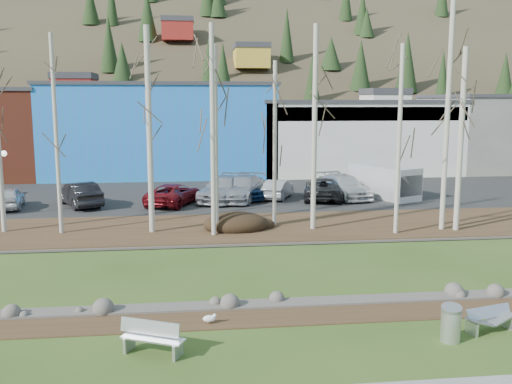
{
  "coord_description": "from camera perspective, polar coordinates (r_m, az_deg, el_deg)",
  "views": [
    {
      "loc": [
        -3.56,
        -14.87,
        6.75
      ],
      "look_at": [
        -0.46,
        11.33,
        2.5
      ],
      "focal_mm": 40.0,
      "sensor_mm": 36.0,
      "label": 1
    }
  ],
  "objects": [
    {
      "name": "birch_8",
      "position": [
        30.59,
        19.79,
        4.88
      ],
      "size": [
        0.28,
        0.28,
        9.22
      ],
      "color": "beige",
      "rests_on": "far_bank"
    },
    {
      "name": "bench_intact",
      "position": [
        16.06,
        -10.35,
        -14.14
      ],
      "size": [
        1.81,
        1.2,
        0.88
      ],
      "rotation": [
        0.0,
        0.0,
        -0.43
      ],
      "color": "silver",
      "rests_on": "ground"
    },
    {
      "name": "far_bank_rocks",
      "position": [
        27.26,
        0.98,
        -5.19
      ],
      "size": [
        80.0,
        0.8,
        0.46
      ],
      "primitive_type": null,
      "color": "#47423D",
      "rests_on": "ground"
    },
    {
      "name": "birch_1",
      "position": [
        29.79,
        -19.35,
        5.38
      ],
      "size": [
        0.2,
        0.2,
        9.81
      ],
      "color": "beige",
      "rests_on": "far_bank"
    },
    {
      "name": "van_white",
      "position": [
        40.04,
        12.91,
        1.0
      ],
      "size": [
        3.99,
        5.43,
        2.19
      ],
      "rotation": [
        0.0,
        0.0,
        0.43
      ],
      "color": "silver",
      "rests_on": "parking_lot"
    },
    {
      "name": "car_7",
      "position": [
        39.5,
        8.76,
        0.56
      ],
      "size": [
        3.32,
        5.76,
        1.57
      ],
      "primitive_type": "imported",
      "rotation": [
        0.0,
        0.0,
        0.22
      ],
      "color": "silver",
      "rests_on": "parking_lot"
    },
    {
      "name": "car_9",
      "position": [
        38.04,
        -1.41,
        0.37
      ],
      "size": [
        4.22,
        5.99,
        1.61
      ],
      "primitive_type": "imported",
      "rotation": [
        0.0,
        0.0,
        -0.39
      ],
      "color": "#9D9FA5",
      "rests_on": "parking_lot"
    },
    {
      "name": "river",
      "position": [
        23.35,
        2.34,
        -7.66
      ],
      "size": [
        80.0,
        8.0,
        0.9
      ],
      "primitive_type": null,
      "color": "black",
      "rests_on": "ground"
    },
    {
      "name": "car_2",
      "position": [
        36.8,
        -8.25,
        -0.21
      ],
      "size": [
        3.96,
        5.42,
        1.37
      ],
      "primitive_type": "imported",
      "rotation": [
        0.0,
        0.0,
        2.76
      ],
      "color": "maroon",
      "rests_on": "parking_lot"
    },
    {
      "name": "dirt_strip",
      "position": [
        18.6,
        4.87,
        -12.11
      ],
      "size": [
        80.0,
        1.8,
        0.03
      ],
      "primitive_type": "cube",
      "color": "#382616",
      "rests_on": "ground"
    },
    {
      "name": "birch_9",
      "position": [
        30.49,
        18.64,
        8.14
      ],
      "size": [
        0.26,
        0.26,
        12.63
      ],
      "color": "beige",
      "rests_on": "far_bank"
    },
    {
      "name": "building_blue",
      "position": [
        53.99,
        -9.38,
        6.28
      ],
      "size": [
        20.4,
        12.24,
        8.3
      ],
      "color": "blue",
      "rests_on": "ground"
    },
    {
      "name": "car_4",
      "position": [
        38.5,
        -1.74,
        0.44
      ],
      "size": [
        3.41,
        4.93,
        1.56
      ],
      "primitive_type": "imported",
      "rotation": [
        0.0,
        0.0,
        0.38
      ],
      "color": "#0E244A",
      "rests_on": "parking_lot"
    },
    {
      "name": "near_bank_rocks",
      "position": [
        19.52,
        4.27,
        -11.11
      ],
      "size": [
        80.0,
        0.8,
        0.5
      ],
      "primitive_type": null,
      "color": "#47423D",
      "rests_on": "ground"
    },
    {
      "name": "birch_5",
      "position": [
        30.08,
        1.89,
        4.78
      ],
      "size": [
        0.21,
        0.21,
        8.62
      ],
      "color": "beige",
      "rests_on": "far_bank"
    },
    {
      "name": "far_bank",
      "position": [
        30.33,
        0.17,
        -3.56
      ],
      "size": [
        80.0,
        7.0,
        0.15
      ],
      "primitive_type": "cube",
      "color": "#382616",
      "rests_on": "ground"
    },
    {
      "name": "litter_bin",
      "position": [
        17.41,
        18.89,
        -12.48
      ],
      "size": [
        0.71,
        0.71,
        0.96
      ],
      "primitive_type": "cylinder",
      "rotation": [
        0.0,
        0.0,
        -0.35
      ],
      "color": "silver",
      "rests_on": "ground"
    },
    {
      "name": "car_5",
      "position": [
        38.48,
        -1.66,
        0.23
      ],
      "size": [
        2.81,
        4.15,
        1.29
      ],
      "primitive_type": "imported",
      "rotation": [
        0.0,
        0.0,
        2.74
      ],
      "color": "#AAAAAC",
      "rests_on": "parking_lot"
    },
    {
      "name": "car_3",
      "position": [
        37.94,
        -3.3,
        0.34
      ],
      "size": [
        4.22,
        5.99,
        1.61
      ],
      "primitive_type": "imported",
      "rotation": [
        0.0,
        0.0,
        -0.39
      ],
      "color": "#9D9FA5",
      "rests_on": "parking_lot"
    },
    {
      "name": "building_grey",
      "position": [
        62.51,
        23.71,
        5.55
      ],
      "size": [
        14.28,
        12.24,
        7.3
      ],
      "color": "#65625F",
      "rests_on": "ground"
    },
    {
      "name": "car_1",
      "position": [
        37.58,
        -17.21,
        -0.2
      ],
      "size": [
        3.57,
        4.9,
        1.54
      ],
      "primitive_type": "imported",
      "rotation": [
        0.0,
        0.0,
        3.61
      ],
      "color": "black",
      "rests_on": "parking_lot"
    },
    {
      "name": "ground",
      "position": [
        16.71,
        6.36,
        -14.73
      ],
      "size": [
        200.0,
        200.0,
        0.0
      ],
      "primitive_type": "plane",
      "color": "#2E4817",
      "rests_on": "ground"
    },
    {
      "name": "car_0",
      "position": [
        38.31,
        -23.5,
        -0.53
      ],
      "size": [
        2.2,
        4.16,
        1.35
      ],
      "primitive_type": "imported",
      "rotation": [
        0.0,
        0.0,
        3.3
      ],
      "color": "silver",
      "rests_on": "parking_lot"
    },
    {
      "name": "building_white",
      "position": [
        56.15,
        9.4,
        5.62
      ],
      "size": [
        18.36,
        12.24,
        6.8
      ],
      "color": "silver",
      "rests_on": "ground"
    },
    {
      "name": "birch_3",
      "position": [
        27.76,
        -4.36,
        6.05
      ],
      "size": [
        0.23,
        0.23,
        10.22
      ],
      "color": "beige",
      "rests_on": "far_bank"
    },
    {
      "name": "car_6",
      "position": [
        38.72,
        6.74,
        0.36
      ],
      "size": [
        3.6,
        5.72,
        1.47
      ],
      "primitive_type": "imported",
      "rotation": [
        0.0,
        0.0,
        2.91
      ],
      "color": "#262729",
      "rests_on": "parking_lot"
    },
    {
      "name": "birch_4",
      "position": [
        28.25,
        -4.12,
        5.11
      ],
      "size": [
        0.3,
        0.3,
        9.24
      ],
      "color": "beige",
      "rests_on": "far_bank"
    },
    {
      "name": "seagull",
      "position": [
        17.83,
        -4.67,
        -12.48
      ],
      "size": [
        0.47,
        0.22,
        0.34
      ],
      "rotation": [
        0.0,
        0.0,
        -0.12
      ],
      "color": "gold",
      "rests_on": "ground"
    },
    {
      "name": "car_8",
      "position": [
        38.8,
        2.23,
        0.3
      ],
      "size": [
        2.81,
        4.15,
        1.29
      ],
      "primitive_type": "imported",
      "rotation": [
        0.0,
        0.0,
        2.74
      ],
      "color": "#AAAAAC",
      "rests_on": "parking_lot"
    },
    {
      "name": "birch_7",
      "position": [
        29.21,
        5.87,
        6.29
      ],
      "size": [
        0.26,
        0.26,
        10.34
      ],
      "color": "beige",
      "rests_on": "far_bank"
    },
    {
      "name": "dirt_mound",
      "position": [
        29.59,
        -2.04,
        -3.09
      ],
      "size": [
        3.36,
        2.37,
        0.66
      ],
      "primitive_type": "ellipsoid",
      "color": "black",
      "rests_on": "far_bank"
    },
    {
      "name": "bench_damaged",
      "position": [
        18.59,
        22.3,
        -11.69
      ],
      "size": [
        1.66,
        0.89,
        0.7
      ],
      "rotation": [
        0.0,
        0.0,
        0.26
      ],
      "color": "silver",
      "rests_on": "ground"
    },
    {
      "name": "parking_lot",
      "position": [
        40.58,
        -1.62,
        -0.33
      ],
      "size": [
        80.0,
        14.0,
        0.14
      ],
      "primitive_type": "cube",
      "color": "black",
      "rests_on": "ground"
    },
    {
      "name": "birch_6",
      "position": [
        28.97,
        14.12,
        5.02
      ],
      "size": [
        0.21,
        0.21,
        9.3
      ],
      "color": "beige",
      "rests_on": "far_bank"
    },
    {
      "name": "hillside",
      "position": [
        99.51,
        -4.83,
        15.32
      ],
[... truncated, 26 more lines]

